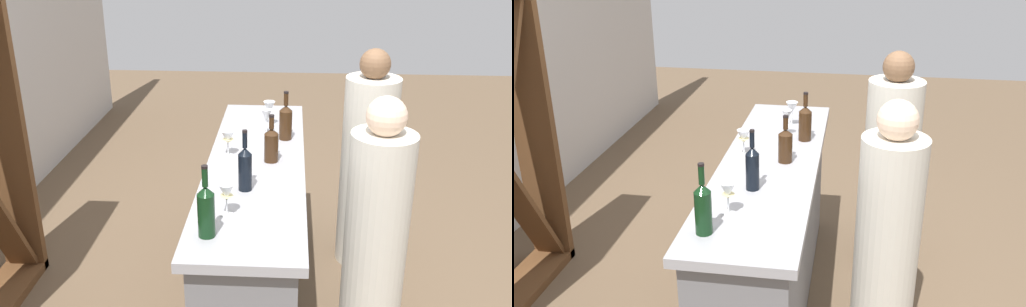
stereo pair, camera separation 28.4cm
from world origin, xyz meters
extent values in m
plane|color=brown|center=(0.00, 0.00, 0.00)|extent=(12.00, 12.00, 0.00)
cube|color=slate|center=(0.00, 0.00, 0.47)|extent=(2.10, 0.49, 0.94)
cube|color=#99999E|center=(0.00, 0.00, 0.96)|extent=(2.18, 0.57, 0.05)
cube|color=brown|center=(0.29, 1.65, 0.98)|extent=(0.06, 0.28, 1.95)
cube|color=brown|center=(-0.21, 1.65, 0.03)|extent=(1.06, 0.28, 0.06)
cylinder|color=black|center=(-0.86, 0.17, 1.09)|extent=(0.08, 0.08, 0.20)
cone|color=black|center=(-0.86, 0.17, 1.21)|extent=(0.08, 0.08, 0.04)
cylinder|color=black|center=(-0.86, 0.17, 1.27)|extent=(0.03, 0.03, 0.09)
cylinder|color=black|center=(-0.86, 0.17, 1.32)|extent=(0.03, 0.03, 0.01)
cylinder|color=black|center=(-0.38, 0.03, 1.09)|extent=(0.07, 0.07, 0.20)
cone|color=black|center=(-0.38, 0.03, 1.20)|extent=(0.07, 0.07, 0.04)
cylinder|color=black|center=(-0.38, 0.03, 1.27)|extent=(0.03, 0.03, 0.08)
cylinder|color=black|center=(-0.38, 0.03, 1.31)|extent=(0.03, 0.03, 0.01)
cylinder|color=#331E0F|center=(0.01, -0.09, 1.07)|extent=(0.08, 0.08, 0.17)
cone|color=#331E0F|center=(0.01, -0.09, 1.17)|extent=(0.08, 0.08, 0.03)
cylinder|color=#331E0F|center=(0.01, -0.09, 1.23)|extent=(0.03, 0.03, 0.07)
cylinder|color=black|center=(0.01, -0.09, 1.27)|extent=(0.03, 0.03, 0.01)
cylinder|color=#331E0F|center=(0.38, -0.17, 1.08)|extent=(0.08, 0.08, 0.19)
cone|color=#331E0F|center=(0.38, -0.17, 1.20)|extent=(0.08, 0.08, 0.04)
cylinder|color=#331E0F|center=(0.38, -0.17, 1.25)|extent=(0.03, 0.03, 0.08)
cylinder|color=black|center=(0.38, -0.17, 1.30)|extent=(0.03, 0.03, 0.01)
cylinder|color=white|center=(0.64, -0.05, 0.99)|extent=(0.06, 0.06, 0.00)
cylinder|color=white|center=(0.64, -0.05, 1.03)|extent=(0.01, 0.01, 0.08)
cone|color=white|center=(0.64, -0.05, 1.12)|extent=(0.08, 0.08, 0.08)
cylinder|color=white|center=(0.44, -0.04, 0.99)|extent=(0.06, 0.06, 0.00)
cylinder|color=white|center=(0.44, -0.04, 1.03)|extent=(0.01, 0.01, 0.08)
cone|color=white|center=(0.44, -0.04, 1.12)|extent=(0.06, 0.06, 0.09)
cylinder|color=white|center=(-0.66, 0.10, 0.99)|extent=(0.06, 0.06, 0.00)
cylinder|color=white|center=(-0.66, 0.10, 1.03)|extent=(0.01, 0.01, 0.08)
cone|color=white|center=(-0.66, 0.10, 1.11)|extent=(0.08, 0.08, 0.08)
cone|color=beige|center=(-0.66, 0.10, 1.08)|extent=(0.07, 0.07, 0.02)
cylinder|color=white|center=(0.08, 0.17, 0.99)|extent=(0.06, 0.06, 0.00)
cylinder|color=white|center=(0.08, 0.17, 1.03)|extent=(0.01, 0.01, 0.08)
cone|color=white|center=(0.08, 0.17, 1.11)|extent=(0.08, 0.08, 0.08)
cone|color=beige|center=(0.08, 0.17, 1.08)|extent=(0.07, 0.07, 0.02)
cylinder|color=beige|center=(-0.22, -0.69, 0.63)|extent=(0.43, 0.43, 1.26)
sphere|color=beige|center=(-0.22, -0.69, 1.35)|extent=(0.22, 0.22, 0.22)
cylinder|color=beige|center=(0.57, -0.73, 0.68)|extent=(0.45, 0.45, 1.35)
sphere|color=brown|center=(0.57, -0.73, 1.44)|extent=(0.20, 0.20, 0.20)
camera|label=1|loc=(-3.04, -0.19, 2.29)|focal=39.83mm
camera|label=2|loc=(-3.01, -0.47, 2.29)|focal=39.83mm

